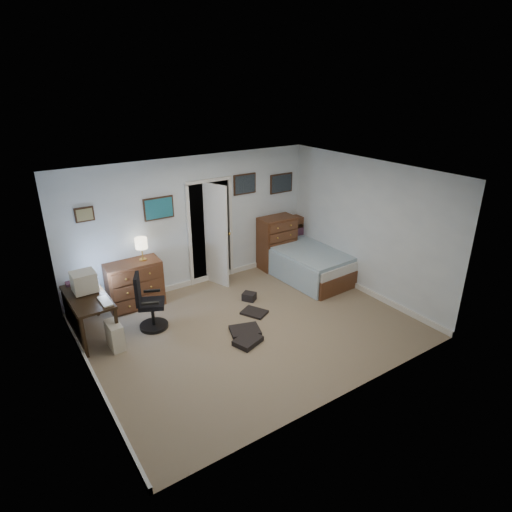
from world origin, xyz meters
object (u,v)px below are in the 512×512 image
Objects in this scene: office_chair at (149,308)px; tall_dresser at (277,242)px; computer_desk at (83,307)px; low_dresser at (134,284)px; bed at (304,262)px.

tall_dresser reaches higher than office_chair.
low_dresser is (0.98, 0.54, -0.11)m from computer_desk.
office_chair is at bearing -164.44° from tall_dresser.
tall_dresser is (3.16, 0.83, 0.19)m from office_chair.
computer_desk is at bearing 175.32° from bed.
low_dresser is 3.09m from tall_dresser.
bed is (3.28, -0.72, -0.11)m from low_dresser.
computer_desk is 4.11m from tall_dresser.
computer_desk is at bearing -173.68° from office_chair.
bed is at bearing -3.41° from computer_desk.
bed is (0.19, -0.69, -0.25)m from tall_dresser.
office_chair is at bearing -19.64° from computer_desk.
tall_dresser is (3.09, -0.02, 0.14)m from low_dresser.
computer_desk is at bearing -171.87° from tall_dresser.
office_chair is 0.85m from low_dresser.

